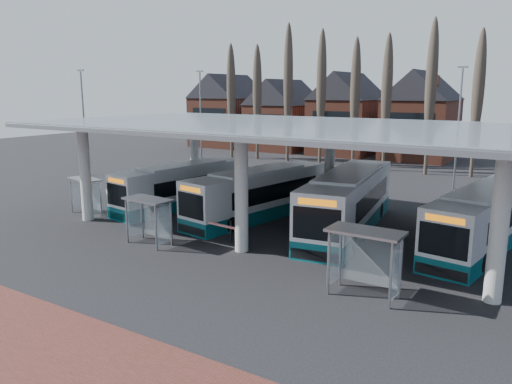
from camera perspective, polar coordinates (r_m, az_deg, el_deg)
The scene contains 15 objects.
ground at distance 24.41m, azimuth -4.94°, elevation -8.28°, with size 140.00×140.00×0.00m, color black.
station_canopy at distance 29.83m, azimuth 4.21°, elevation 6.57°, with size 32.00×16.00×6.34m.
poplar_row at distance 53.12m, azimuth 17.31°, elevation 11.62°, with size 45.10×1.10×14.50m.
townhouse_row at distance 69.01m, azimuth 6.74°, elevation 9.57°, with size 36.80×10.30×12.25m.
lamp_post_a at distance 51.46m, azimuth -6.33°, elevation 8.24°, with size 0.80×0.16×10.17m.
lamp_post_b at distance 45.06m, azimuth 22.11°, elevation 7.00°, with size 0.80×0.16×10.17m.
lamp_post_d at distance 51.41m, azimuth -19.07°, elevation 7.68°, with size 0.80×0.16×10.17m.
bus_0 at distance 36.31m, azimuth -8.25°, elevation 0.65°, with size 3.91×11.40×3.11m.
bus_1 at distance 32.77m, azimuth 0.37°, elevation -0.30°, with size 4.47×11.90×3.24m.
bus_2 at distance 30.25m, azimuth 10.52°, elevation -1.20°, with size 4.57×13.10×3.57m.
bus_3 at distance 28.94m, azimuth 24.57°, elevation -2.96°, with size 4.13×11.92×3.25m.
shelter_0 at distance 35.55m, azimuth -18.76°, elevation 0.44°, with size 2.88×1.94×2.45m.
shelter_1 at distance 27.68m, azimuth -12.00°, elevation -2.09°, with size 2.85×1.59×2.55m.
shelter_2 at distance 20.72m, azimuth 12.49°, elevation -6.22°, with size 3.04×1.55×2.80m.
barrier at distance 27.20m, azimuth -3.41°, elevation -4.07°, with size 2.43×0.80×1.22m.
Camera 1 is at (13.92, -18.26, 8.28)m, focal length 35.00 mm.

